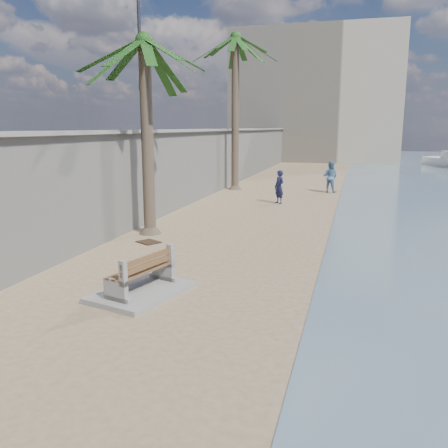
{
  "coord_description": "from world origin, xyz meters",
  "views": [
    {
      "loc": [
        2.79,
        -4.79,
        3.71
      ],
      "look_at": [
        -0.5,
        7.0,
        1.2
      ],
      "focal_mm": 38.0,
      "sensor_mm": 36.0,
      "label": 1
    }
  ],
  "objects_px": {
    "bench_far": "(141,277)",
    "palm_mid": "(144,43)",
    "person_a": "(279,185)",
    "palm_back": "(236,40)",
    "person_b": "(330,175)"
  },
  "relations": [
    {
      "from": "bench_far",
      "to": "palm_mid",
      "type": "height_order",
      "value": "palm_mid"
    },
    {
      "from": "bench_far",
      "to": "person_a",
      "type": "xyz_separation_m",
      "value": [
        0.92,
        13.74,
        0.54
      ]
    },
    {
      "from": "bench_far",
      "to": "palm_back",
      "type": "height_order",
      "value": "palm_back"
    },
    {
      "from": "palm_mid",
      "to": "palm_back",
      "type": "distance_m",
      "value": 12.82
    },
    {
      "from": "bench_far",
      "to": "palm_back",
      "type": "distance_m",
      "value": 20.35
    },
    {
      "from": "palm_mid",
      "to": "palm_back",
      "type": "relative_size",
      "value": 0.76
    },
    {
      "from": "palm_back",
      "to": "person_a",
      "type": "distance_m",
      "value": 9.63
    },
    {
      "from": "person_a",
      "to": "bench_far",
      "type": "bearing_deg",
      "value": -49.91
    },
    {
      "from": "palm_back",
      "to": "person_a",
      "type": "relative_size",
      "value": 5.12
    },
    {
      "from": "palm_back",
      "to": "palm_mid",
      "type": "bearing_deg",
      "value": -89.49
    },
    {
      "from": "person_a",
      "to": "palm_back",
      "type": "bearing_deg",
      "value": 170.06
    },
    {
      "from": "bench_far",
      "to": "person_a",
      "type": "bearing_deg",
      "value": 86.18
    },
    {
      "from": "person_a",
      "to": "person_b",
      "type": "relative_size",
      "value": 0.94
    },
    {
      "from": "bench_far",
      "to": "person_a",
      "type": "height_order",
      "value": "person_a"
    },
    {
      "from": "person_a",
      "to": "person_b",
      "type": "bearing_deg",
      "value": 109.87
    }
  ]
}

